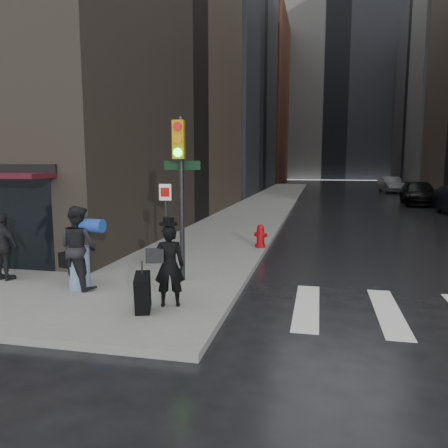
{
  "coord_description": "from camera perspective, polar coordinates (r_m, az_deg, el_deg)",
  "views": [
    {
      "loc": [
        3.68,
        -7.91,
        2.96
      ],
      "look_at": [
        1.16,
        3.64,
        1.3
      ],
      "focal_mm": 35.0,
      "sensor_mm": 36.0,
      "label": 1
    }
  ],
  "objects": [
    {
      "name": "bldg_distant",
      "position": [
        86.93,
        14.3,
        16.37
      ],
      "size": [
        40.0,
        12.0,
        32.0
      ],
      "primitive_type": "cube",
      "color": "slate",
      "rests_on": "ground"
    },
    {
      "name": "man_overcoat",
      "position": [
        8.59,
        -7.87,
        -5.95
      ],
      "size": [
        0.92,
        1.12,
        1.8
      ],
      "rotation": [
        0.0,
        0.0,
        3.44
      ],
      "color": "black",
      "rests_on": "ground"
    },
    {
      "name": "parked_car_3",
      "position": [
        34.19,
        24.14,
        3.65
      ],
      "size": [
        2.55,
        5.57,
        1.58
      ],
      "primitive_type": "imported",
      "rotation": [
        0.0,
        0.0,
        -0.06
      ],
      "color": "black",
      "rests_on": "ground"
    },
    {
      "name": "man_greycoat",
      "position": [
        11.73,
        -26.85,
        -2.64
      ],
      "size": [
        1.03,
        0.61,
        1.64
      ],
      "rotation": [
        0.0,
        0.0,
        2.91
      ],
      "color": "black",
      "rests_on": "ground"
    },
    {
      "name": "fire_hydrant",
      "position": [
        14.67,
        4.78,
        -1.71
      ],
      "size": [
        0.45,
        0.34,
        0.78
      ],
      "rotation": [
        0.0,
        0.0,
        -0.35
      ],
      "color": "#92090B",
      "rests_on": "ground"
    },
    {
      "name": "parked_car_4",
      "position": [
        40.81,
        23.54,
        4.16
      ],
      "size": [
        1.75,
        4.2,
        1.42
      ],
      "primitive_type": "imported",
      "rotation": [
        0.0,
        0.0,
        -0.02
      ],
      "color": "#4F4F55",
      "rests_on": "ground"
    },
    {
      "name": "sidewalk_left",
      "position": [
        35.23,
        6.3,
        3.24
      ],
      "size": [
        4.0,
        50.0,
        0.15
      ],
      "primitive_type": "cube",
      "color": "slate",
      "rests_on": "ground"
    },
    {
      "name": "parked_car_5",
      "position": [
        47.13,
        20.93,
        4.84
      ],
      "size": [
        2.06,
        5.0,
        1.61
      ],
      "primitive_type": "imported",
      "rotation": [
        0.0,
        0.0,
        0.07
      ],
      "color": "#504F54",
      "rests_on": "ground"
    },
    {
      "name": "ground",
      "position": [
        9.22,
        -12.16,
        -10.93
      ],
      "size": [
        140.0,
        140.0,
        0.0
      ],
      "primitive_type": "plane",
      "color": "black",
      "rests_on": "ground"
    },
    {
      "name": "traffic_light",
      "position": [
        10.24,
        -5.89,
        6.17
      ],
      "size": [
        0.97,
        0.47,
        3.86
      ],
      "rotation": [
        0.0,
        0.0,
        0.07
      ],
      "color": "black",
      "rests_on": "ground"
    },
    {
      "name": "bldg_left_far",
      "position": [
        72.57,
        -1.13,
        15.93
      ],
      "size": [
        22.0,
        20.0,
        26.0
      ],
      "primitive_type": "cube",
      "color": "brown",
      "rests_on": "ground"
    },
    {
      "name": "man_jeans",
      "position": [
        10.29,
        -18.49,
        -2.89
      ],
      "size": [
        1.31,
        1.0,
        1.88
      ],
      "rotation": [
        0.0,
        0.0,
        2.85
      ],
      "color": "black",
      "rests_on": "ground"
    },
    {
      "name": "bldg_left_mid",
      "position": [
        50.83,
        -8.04,
        23.94
      ],
      "size": [
        22.0,
        24.0,
        34.0
      ],
      "primitive_type": "cube",
      "color": "slate",
      "rests_on": "ground"
    }
  ]
}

